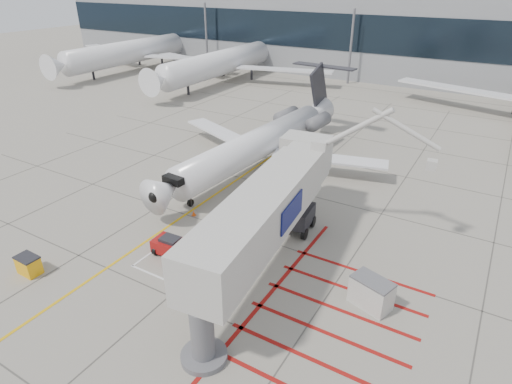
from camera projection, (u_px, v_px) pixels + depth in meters
The scene contains 13 objects.
ground_plane at pixel (210, 261), 28.25m from camera, with size 260.00×260.00×0.00m, color gray.
regional_jet at pixel (242, 135), 38.35m from camera, with size 24.22×30.54×8.00m, color white, non-canonical shape.
jet_bridge at pixel (261, 223), 24.85m from camera, with size 9.47×19.99×8.00m, color beige, non-canonical shape.
pushback_tug at pixel (171, 245), 28.69m from camera, with size 2.33×1.46×1.36m, color #9E0F0F, non-canonical shape.
spill_bin at pixel (29, 265), 26.86m from camera, with size 1.44×0.96×1.25m, color #F9AD0D, non-canonical shape.
baggage_cart at pixel (257, 201), 34.35m from camera, with size 2.18×1.38×1.38m, color #58595E, non-canonical shape.
ground_power_unit at pixel (371, 293), 24.09m from camera, with size 2.27×1.33×1.80m, color silver, non-canonical shape.
cone_nose at pixel (194, 213), 33.49m from camera, with size 0.31×0.31×0.43m, color #DD4A0B.
cone_side at pixel (251, 210), 33.86m from camera, with size 0.34×0.34×0.47m, color orange.
terminal_building at pixel (493, 38), 74.13m from camera, with size 180.00×28.00×14.00m, color gray.
terminal_glass_band at pixel (487, 42), 62.92m from camera, with size 180.00×0.10×6.00m, color black.
bg_aircraft_a at pixel (140, 35), 83.38m from camera, with size 37.58×41.76×12.53m, color silver, non-canonical shape.
bg_aircraft_b at pixel (230, 44), 73.84m from camera, with size 36.47×40.53×12.16m, color silver, non-canonical shape.
Camera 1 is at (14.41, -18.28, 16.93)m, focal length 30.00 mm.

